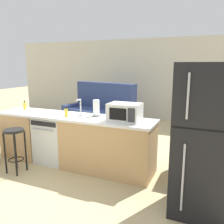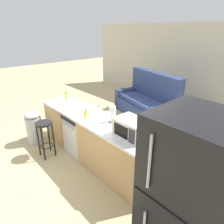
{
  "view_description": "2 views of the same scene",
  "coord_description": "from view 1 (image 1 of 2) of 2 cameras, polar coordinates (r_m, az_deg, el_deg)",
  "views": [
    {
      "loc": [
        2.4,
        -3.42,
        1.77
      ],
      "look_at": [
        0.73,
        0.42,
        0.93
      ],
      "focal_mm": 38.0,
      "sensor_mm": 36.0,
      "label": 1
    },
    {
      "loc": [
        2.89,
        -1.95,
        2.38
      ],
      "look_at": [
        0.21,
        0.42,
        0.9
      ],
      "focal_mm": 32.0,
      "sensor_mm": 36.0,
      "label": 2
    }
  ],
  "objects": [
    {
      "name": "ground_plane",
      "position": [
        4.54,
        -10.82,
        -11.88
      ],
      "size": [
        24.0,
        24.0,
        0.0
      ],
      "primitive_type": "plane",
      "color": "tan"
    },
    {
      "name": "wall_back",
      "position": [
        7.92,
        8.19,
        7.79
      ],
      "size": [
        10.0,
        0.06,
        2.6
      ],
      "color": "beige",
      "rests_on": "ground_plane"
    },
    {
      "name": "kitchen_counter",
      "position": [
        4.26,
        -8.34,
        -7.29
      ],
      "size": [
        2.94,
        0.66,
        0.9
      ],
      "color": "tan",
      "rests_on": "ground_plane"
    },
    {
      "name": "dishwasher",
      "position": [
        4.53,
        -13.65,
        -6.35
      ],
      "size": [
        0.58,
        0.61,
        0.84
      ],
      "color": "white",
      "rests_on": "ground_plane"
    },
    {
      "name": "stove_range",
      "position": [
        4.18,
        21.83,
        -7.92
      ],
      "size": [
        0.76,
        0.68,
        0.9
      ],
      "color": "black",
      "rests_on": "ground_plane"
    },
    {
      "name": "refrigerator",
      "position": [
        3.0,
        21.7,
        -6.41
      ],
      "size": [
        0.72,
        0.73,
        1.8
      ],
      "color": "black",
      "rests_on": "ground_plane"
    },
    {
      "name": "microwave",
      "position": [
        3.72,
        3.08,
        -0.03
      ],
      "size": [
        0.5,
        0.37,
        0.28
      ],
      "color": "white",
      "rests_on": "kitchen_counter"
    },
    {
      "name": "sink_faucet",
      "position": [
        4.09,
        -7.66,
        0.8
      ],
      "size": [
        0.07,
        0.18,
        0.3
      ],
      "color": "silver",
      "rests_on": "kitchen_counter"
    },
    {
      "name": "paper_towel_roll",
      "position": [
        4.07,
        -3.81,
        0.91
      ],
      "size": [
        0.14,
        0.14,
        0.28
      ],
      "color": "#4C4C51",
      "rests_on": "kitchen_counter"
    },
    {
      "name": "soap_bottle",
      "position": [
        4.08,
        -10.96,
        -0.18
      ],
      "size": [
        0.06,
        0.06,
        0.18
      ],
      "color": "yellow",
      "rests_on": "kitchen_counter"
    },
    {
      "name": "dish_soap_bottle",
      "position": [
        5.0,
        -20.25,
        1.43
      ],
      "size": [
        0.06,
        0.06,
        0.18
      ],
      "color": "yellow",
      "rests_on": "kitchen_counter"
    },
    {
      "name": "kettle",
      "position": [
        4.18,
        20.16,
        -0.22
      ],
      "size": [
        0.21,
        0.17,
        0.19
      ],
      "color": "black",
      "rests_on": "stove_range"
    },
    {
      "name": "bar_stool",
      "position": [
        4.23,
        -22.39,
        -6.56
      ],
      "size": [
        0.32,
        0.32,
        0.74
      ],
      "color": "black",
      "rests_on": "ground_plane"
    },
    {
      "name": "couch",
      "position": [
        6.74,
        -2.85,
        -0.5
      ],
      "size": [
        2.16,
        1.37,
        1.27
      ],
      "color": "navy",
      "rests_on": "ground_plane"
    }
  ]
}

